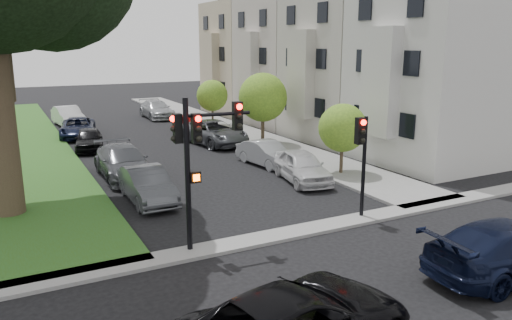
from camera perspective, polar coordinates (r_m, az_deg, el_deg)
name	(u,v)px	position (r m, az deg, el deg)	size (l,w,h in m)	color
ground	(330,255)	(16.02, 8.40, -10.67)	(140.00, 140.00, 0.00)	black
sidewalk_right	(221,126)	(39.51, -4.00, 3.92)	(3.50, 44.00, 0.12)	gray
sidewalk_cross	(296,232)	(17.53, 4.57, -8.20)	(60.00, 1.00, 0.12)	gray
house_a	(438,33)	(28.97, 20.07, 13.43)	(7.70, 7.55, 15.97)	silver
house_b	(350,35)	(34.53, 10.68, 13.84)	(7.70, 7.55, 15.97)	#BAB5A4
house_c	(291,36)	(40.72, 4.01, 13.91)	(7.70, 7.55, 15.97)	silver
house_d	(249,37)	(47.29, -0.86, 13.85)	(7.70, 7.55, 15.97)	gray
small_tree_a	(343,128)	(24.89, 9.87, 3.64)	(2.39, 2.39, 3.58)	#3E2F22
small_tree_b	(263,97)	(31.74, 0.78, 7.17)	(3.09, 3.09, 4.63)	#3E2F22
small_tree_c	(212,96)	(39.34, -5.03, 7.35)	(2.44, 2.44, 3.65)	#3E2F22
traffic_signal_main	(198,147)	(15.31, -6.60, 1.54)	(2.39, 0.62, 4.89)	black
traffic_signal_secondary	(362,149)	(18.56, 12.01, 1.28)	(0.50, 0.40, 3.87)	black
car_cross_far	(512,249)	(16.03, 27.25, -9.01)	(2.21, 5.45, 1.58)	black
car_parked_0	(302,166)	(23.75, 5.27, -0.72)	(1.75, 4.36, 1.48)	silver
car_parked_1	(266,153)	(26.75, 1.20, 0.76)	(1.41, 4.04, 1.33)	#999BA0
car_parked_2	(214,132)	(32.50, -4.85, 3.16)	(2.58, 5.59, 1.55)	#3F4247
car_parked_3	(190,123)	(37.03, -7.59, 4.16)	(1.58, 3.93, 1.34)	maroon
car_parked_4	(157,109)	(44.63, -11.28, 5.68)	(2.13, 5.23, 1.52)	#999BA0
car_parked_5	(147,185)	(21.14, -12.36, -2.82)	(1.51, 4.34, 1.43)	#3F4247
car_parked_6	(123,162)	(25.19, -14.94, -0.23)	(2.17, 5.34, 1.55)	#3F4247
car_parked_7	(89,139)	(32.25, -18.55, 2.26)	(1.61, 4.00, 1.36)	black
car_parked_8	(78,128)	(36.94, -19.69, 3.50)	(2.26, 4.89, 1.36)	black
car_parked_9	(68,116)	(42.23, -20.68, 4.69)	(1.65, 4.72, 1.55)	silver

